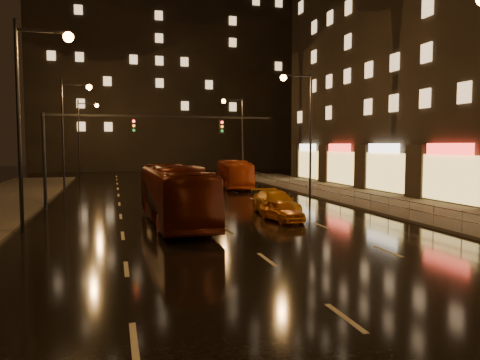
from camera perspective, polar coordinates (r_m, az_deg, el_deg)
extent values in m
plane|color=black|center=(32.70, -5.64, -3.07)|extent=(140.00, 140.00, 0.00)
cube|color=#38332D|center=(33.17, 19.63, -3.06)|extent=(7.00, 70.00, 0.15)
cube|color=black|center=(85.62, -8.96, 13.54)|extent=(44.00, 16.00, 36.00)
cylinder|color=black|center=(32.28, -22.75, 2.04)|extent=(0.22, 0.22, 6.20)
cube|color=black|center=(32.21, -9.26, 7.66)|extent=(15.20, 0.14, 0.14)
cube|color=black|center=(32.04, -12.83, 6.46)|extent=(0.32, 0.18, 0.95)
cube|color=black|center=(32.84, -2.25, 6.51)|extent=(0.32, 0.18, 0.95)
sphere|color=#FF1E19|center=(31.93, -12.83, 7.01)|extent=(0.18, 0.18, 0.18)
cylinder|color=#99999E|center=(58.21, 0.34, 0.82)|extent=(0.04, 0.04, 1.00)
cube|color=#99999E|center=(33.92, 12.18, -1.01)|extent=(0.05, 56.00, 0.05)
cube|color=#99999E|center=(33.96, 12.17, -1.68)|extent=(0.05, 56.00, 0.05)
imported|color=#54180C|center=(25.10, -7.96, -1.77)|extent=(2.89, 11.16, 3.09)
imported|color=#A93510|center=(45.55, -0.72, 0.73)|extent=(3.24, 9.86, 2.70)
imported|color=orange|center=(25.83, 5.12, -3.72)|extent=(1.85, 3.60, 1.17)
imported|color=orange|center=(28.37, 4.35, -2.76)|extent=(1.98, 4.86, 1.41)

